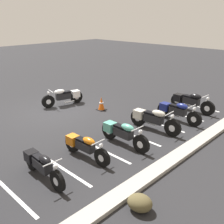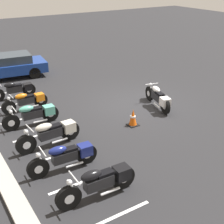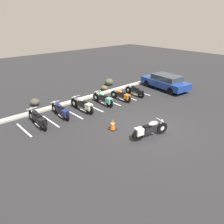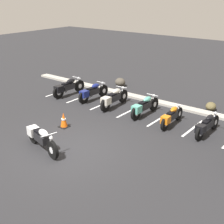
{
  "view_description": "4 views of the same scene",
  "coord_description": "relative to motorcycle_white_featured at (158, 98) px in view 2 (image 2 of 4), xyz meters",
  "views": [
    {
      "loc": [
        6.74,
        10.29,
        4.41
      ],
      "look_at": [
        -0.98,
        2.77,
        0.44
      ],
      "focal_mm": 42.0,
      "sensor_mm": 36.0,
      "label": 1
    },
    {
      "loc": [
        -10.41,
        7.83,
        5.55
      ],
      "look_at": [
        -1.69,
        2.31,
        0.8
      ],
      "focal_mm": 50.0,
      "sensor_mm": 36.0,
      "label": 2
    },
    {
      "loc": [
        -9.07,
        -6.8,
        5.88
      ],
      "look_at": [
        -1.32,
        1.81,
        0.82
      ],
      "focal_mm": 35.0,
      "sensor_mm": 36.0,
      "label": 3
    },
    {
      "loc": [
        7.57,
        -7.18,
        5.58
      ],
      "look_at": [
        -0.22,
        2.88,
        0.57
      ],
      "focal_mm": 50.0,
      "sensor_mm": 36.0,
      "label": 4
    }
  ],
  "objects": [
    {
      "name": "ground",
      "position": [
        0.88,
        0.58,
        -0.47
      ],
      "size": [
        60.0,
        60.0,
        0.0
      ],
      "primitive_type": "plane",
      "color": "#262628"
    },
    {
      "name": "motorcycle_white_featured",
      "position": [
        0.0,
        0.0,
        0.0
      ],
      "size": [
        2.19,
        0.84,
        0.88
      ],
      "rotation": [
        0.0,
        0.0,
        -0.24
      ],
      "color": "black",
      "rests_on": "ground"
    },
    {
      "name": "parked_bike_0",
      "position": [
        -3.76,
        5.1,
        0.02
      ],
      "size": [
        0.65,
        2.32,
        0.91
      ],
      "rotation": [
        0.0,
        0.0,
        1.55
      ],
      "color": "black",
      "rests_on": "ground"
    },
    {
      "name": "parked_bike_1",
      "position": [
        -2.13,
        5.34,
        -0.0
      ],
      "size": [
        0.62,
        2.21,
        0.87
      ],
      "rotation": [
        0.0,
        0.0,
        1.53
      ],
      "color": "black",
      "rests_on": "ground"
    },
    {
      "name": "parked_bike_2",
      "position": [
        -0.57,
        5.17,
        0.02
      ],
      "size": [
        0.65,
        2.32,
        0.91
      ],
      "rotation": [
        0.0,
        0.0,
        1.63
      ],
      "color": "black",
      "rests_on": "ground"
    },
    {
      "name": "parked_bike_3",
      "position": [
        1.25,
        5.16,
        -0.0
      ],
      "size": [
        0.62,
        2.21,
        0.87
      ],
      "rotation": [
        0.0,
        0.0,
        1.55
      ],
      "color": "black",
      "rests_on": "ground"
    },
    {
      "name": "parked_bike_4",
      "position": [
        2.81,
        4.91,
        -0.04
      ],
      "size": [
        0.57,
        2.02,
        0.8
      ],
      "rotation": [
        0.0,
        0.0,
        1.62
      ],
      "color": "black",
      "rests_on": "ground"
    },
    {
      "name": "parked_bike_5",
      "position": [
        4.4,
        4.92,
        -0.03
      ],
      "size": [
        0.58,
        2.06,
        0.81
      ],
      "rotation": [
        0.0,
        0.0,
        1.53
      ],
      "color": "black",
      "rests_on": "ground"
    },
    {
      "name": "car_blue",
      "position": [
        7.7,
        4.42,
        0.21
      ],
      "size": [
        2.3,
        4.48,
        1.29
      ],
      "rotation": [
        0.0,
        0.0,
        1.45
      ],
      "color": "black",
      "rests_on": "ground"
    },
    {
      "name": "traffic_cone",
      "position": [
        -0.8,
        1.93,
        -0.15
      ],
      "size": [
        0.4,
        0.4,
        0.67
      ],
      "color": "black",
      "rests_on": "ground"
    },
    {
      "name": "stall_line_0",
      "position": [
        -4.6,
        5.23,
        -0.46
      ],
      "size": [
        0.1,
        2.1,
        0.0
      ],
      "primitive_type": "cube",
      "color": "white",
      "rests_on": "ground"
    },
    {
      "name": "stall_line_1",
      "position": [
        -2.93,
        5.23,
        -0.46
      ],
      "size": [
        0.1,
        2.1,
        0.0
      ],
      "primitive_type": "cube",
      "color": "white",
      "rests_on": "ground"
    },
    {
      "name": "stall_line_2",
      "position": [
        -1.27,
        5.23,
        -0.46
      ],
      "size": [
        0.1,
        2.1,
        0.0
      ],
      "primitive_type": "cube",
      "color": "white",
      "rests_on": "ground"
    },
    {
      "name": "stall_line_3",
      "position": [
        0.39,
        5.23,
        -0.46
      ],
      "size": [
        0.1,
        2.1,
        0.0
      ],
      "primitive_type": "cube",
      "color": "white",
      "rests_on": "ground"
    },
    {
      "name": "stall_line_4",
      "position": [
        2.05,
        5.23,
        -0.46
      ],
      "size": [
        0.1,
        2.1,
        0.0
      ],
      "primitive_type": "cube",
      "color": "white",
      "rests_on": "ground"
    },
    {
      "name": "stall_line_5",
      "position": [
        3.71,
        5.23,
        -0.46
      ],
      "size": [
        0.1,
        2.1,
        0.0
      ],
      "primitive_type": "cube",
      "color": "white",
      "rests_on": "ground"
    },
    {
      "name": "stall_line_6",
      "position": [
        5.37,
        5.23,
        -0.46
      ],
      "size": [
        0.1,
        2.1,
        0.0
      ],
      "primitive_type": "cube",
      "color": "white",
      "rests_on": "ground"
    }
  ]
}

